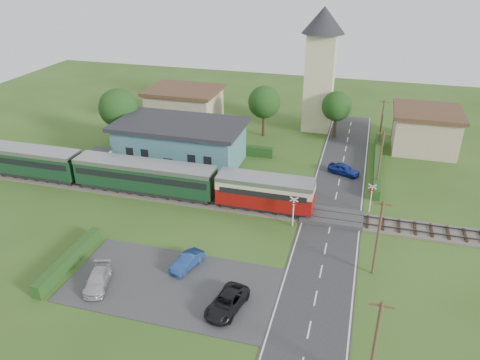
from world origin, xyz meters
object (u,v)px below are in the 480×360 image
(car_park_blue, at_px, (187,261))
(pedestrian_near, at_px, (229,180))
(crossing_signal_near, at_px, (294,207))
(station_building, at_px, (180,142))
(crossing_signal_far, at_px, (371,194))
(pedestrian_far, at_px, (105,164))
(train, at_px, (119,172))
(car_on_road, at_px, (344,169))
(car_park_dark, at_px, (227,302))
(church_tower, at_px, (321,61))
(car_park_silver, at_px, (98,279))
(house_west, at_px, (185,106))
(house_east, at_px, (425,129))
(equipment_hut, at_px, (101,160))

(car_park_blue, xyz_separation_m, pedestrian_near, (-0.69, 14.62, 0.66))
(crossing_signal_near, distance_m, car_park_blue, 11.89)
(station_building, distance_m, crossing_signal_near, 19.98)
(crossing_signal_far, distance_m, pedestrian_far, 31.32)
(train, height_order, car_on_road, train)
(crossing_signal_near, height_order, car_park_dark, crossing_signal_near)
(church_tower, bearing_deg, car_park_silver, -106.27)
(church_tower, distance_m, pedestrian_far, 33.15)
(train, bearing_deg, station_building, 67.41)
(crossing_signal_far, bearing_deg, car_on_road, 111.31)
(station_building, height_order, pedestrian_near, station_building)
(house_west, bearing_deg, house_east, -1.64)
(church_tower, relative_size, crossing_signal_far, 5.37)
(house_east, height_order, car_park_blue, house_east)
(train, xyz_separation_m, crossing_signal_near, (20.14, -2.41, -0.04))
(train, relative_size, crossing_signal_near, 13.18)
(train, relative_size, house_west, 4.00)
(crossing_signal_near, relative_size, crossing_signal_far, 1.00)
(crossing_signal_near, relative_size, pedestrian_far, 2.23)
(car_on_road, bearing_deg, station_building, 116.89)
(car_park_dark, bearing_deg, church_tower, 99.01)
(house_east, height_order, pedestrian_near, house_east)
(car_on_road, relative_size, pedestrian_near, 2.18)
(car_park_blue, bearing_deg, crossing_signal_near, 67.73)
(train, bearing_deg, house_west, 93.13)
(station_building, distance_m, church_tower, 23.89)
(house_east, bearing_deg, pedestrian_near, -139.11)
(car_park_silver, bearing_deg, equipment_hut, 102.83)
(house_east, distance_m, car_park_dark, 41.00)
(church_tower, relative_size, house_west, 1.63)
(crossing_signal_near, distance_m, crossing_signal_far, 8.65)
(church_tower, height_order, house_west, church_tower)
(car_park_blue, height_order, car_park_silver, car_park_silver)
(car_park_silver, height_order, pedestrian_far, pedestrian_far)
(pedestrian_near, bearing_deg, pedestrian_far, 6.55)
(crossing_signal_far, distance_m, car_park_blue, 20.30)
(church_tower, bearing_deg, house_west, -171.47)
(church_tower, bearing_deg, pedestrian_far, -135.32)
(crossing_signal_far, xyz_separation_m, car_on_road, (-3.29, 8.44, -1.44))
(car_on_road, relative_size, car_park_blue, 1.07)
(car_park_blue, bearing_deg, car_park_silver, -127.63)
(house_east, xyz_separation_m, car_park_blue, (-21.13, -33.50, -2.13))
(car_park_dark, bearing_deg, car_park_blue, 150.64)
(pedestrian_near, bearing_deg, church_tower, -98.38)
(crossing_signal_far, relative_size, car_park_blue, 0.92)
(station_building, height_order, car_park_dark, station_building)
(crossing_signal_far, xyz_separation_m, car_park_dark, (-9.93, -17.95, -1.44))
(station_building, relative_size, crossing_signal_far, 4.88)
(car_park_silver, bearing_deg, station_building, 79.60)
(car_park_dark, relative_size, pedestrian_far, 3.03)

